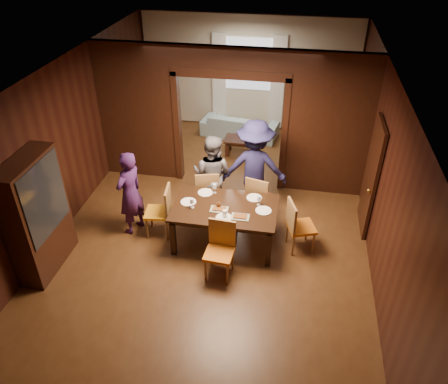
% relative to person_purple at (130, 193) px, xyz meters
% --- Properties ---
extents(floor, '(9.00, 9.00, 0.00)m').
position_rel_person_purple_xyz_m(floor, '(1.46, 0.36, -0.80)').
color(floor, '#4A2B15').
rests_on(floor, ground).
extents(ceiling, '(5.50, 9.00, 0.02)m').
position_rel_person_purple_xyz_m(ceiling, '(1.46, 0.36, 2.10)').
color(ceiling, silver).
rests_on(ceiling, room_walls).
extents(room_walls, '(5.52, 9.01, 2.90)m').
position_rel_person_purple_xyz_m(room_walls, '(1.46, 2.25, 0.70)').
color(room_walls, black).
rests_on(room_walls, floor).
extents(person_purple, '(0.57, 0.69, 1.60)m').
position_rel_person_purple_xyz_m(person_purple, '(0.00, 0.00, 0.00)').
color(person_purple, '#3C1B50').
rests_on(person_purple, floor).
extents(person_grey, '(0.89, 0.75, 1.61)m').
position_rel_person_purple_xyz_m(person_grey, '(1.31, 0.87, 0.00)').
color(person_grey, slate).
rests_on(person_grey, floor).
extents(person_navy, '(1.27, 0.79, 1.89)m').
position_rel_person_purple_xyz_m(person_navy, '(2.08, 1.03, 0.14)').
color(person_navy, '#1D1C46').
rests_on(person_navy, floor).
extents(sofa, '(2.03, 1.04, 0.57)m').
position_rel_person_purple_xyz_m(sofa, '(1.35, 4.21, -0.52)').
color(sofa, '#9BBFCB').
rests_on(sofa, floor).
extents(serving_bowl, '(0.32, 0.32, 0.08)m').
position_rel_person_purple_xyz_m(serving_bowl, '(1.76, 0.07, -0.00)').
color(serving_bowl, black).
rests_on(serving_bowl, dining_table).
extents(dining_table, '(1.78, 1.11, 0.76)m').
position_rel_person_purple_xyz_m(dining_table, '(1.71, -0.06, -0.42)').
color(dining_table, black).
rests_on(dining_table, floor).
extents(coffee_table, '(0.80, 0.50, 0.40)m').
position_rel_person_purple_xyz_m(coffee_table, '(1.54, 3.24, -0.60)').
color(coffee_table, black).
rests_on(coffee_table, floor).
extents(chair_left, '(0.49, 0.49, 0.97)m').
position_rel_person_purple_xyz_m(chair_left, '(0.49, -0.01, -0.32)').
color(chair_left, orange).
rests_on(chair_left, floor).
extents(chair_right, '(0.56, 0.56, 0.97)m').
position_rel_person_purple_xyz_m(chair_right, '(3.03, 0.02, -0.32)').
color(chair_right, '#CB6413').
rests_on(chair_right, floor).
extents(chair_far_l, '(0.54, 0.54, 0.97)m').
position_rel_person_purple_xyz_m(chair_far_l, '(1.22, 0.78, -0.32)').
color(chair_far_l, orange).
rests_on(chair_far_l, floor).
extents(chair_far_r, '(0.54, 0.54, 0.97)m').
position_rel_person_purple_xyz_m(chair_far_r, '(2.24, 0.75, -0.32)').
color(chair_far_r, red).
rests_on(chair_far_r, floor).
extents(chair_near, '(0.47, 0.47, 0.97)m').
position_rel_person_purple_xyz_m(chair_near, '(1.77, -0.89, -0.32)').
color(chair_near, orange).
rests_on(chair_near, floor).
extents(hutch, '(0.40, 1.20, 2.00)m').
position_rel_person_purple_xyz_m(hutch, '(-1.07, -1.14, 0.20)').
color(hutch, black).
rests_on(hutch, floor).
extents(door_right, '(0.06, 0.90, 2.10)m').
position_rel_person_purple_xyz_m(door_right, '(4.16, 0.86, 0.25)').
color(door_right, black).
rests_on(door_right, floor).
extents(window_far, '(1.20, 0.03, 1.30)m').
position_rel_person_purple_xyz_m(window_far, '(1.46, 4.80, 0.90)').
color(window_far, silver).
rests_on(window_far, back_wall).
extents(curtain_left, '(0.35, 0.06, 2.40)m').
position_rel_person_purple_xyz_m(curtain_left, '(0.71, 4.76, 0.45)').
color(curtain_left, white).
rests_on(curtain_left, back_wall).
extents(curtain_right, '(0.35, 0.06, 2.40)m').
position_rel_person_purple_xyz_m(curtain_right, '(2.21, 4.76, 0.45)').
color(curtain_right, white).
rests_on(curtain_right, back_wall).
extents(plate_left, '(0.27, 0.27, 0.01)m').
position_rel_person_purple_xyz_m(plate_left, '(1.07, -0.03, -0.04)').
color(plate_left, white).
rests_on(plate_left, dining_table).
extents(plate_far_l, '(0.27, 0.27, 0.01)m').
position_rel_person_purple_xyz_m(plate_far_l, '(1.29, 0.31, -0.04)').
color(plate_far_l, white).
rests_on(plate_far_l, dining_table).
extents(plate_far_r, '(0.27, 0.27, 0.01)m').
position_rel_person_purple_xyz_m(plate_far_r, '(2.17, 0.30, -0.04)').
color(plate_far_r, white).
rests_on(plate_far_r, dining_table).
extents(plate_right, '(0.27, 0.27, 0.01)m').
position_rel_person_purple_xyz_m(plate_right, '(2.37, -0.05, -0.04)').
color(plate_right, white).
rests_on(plate_right, dining_table).
extents(plate_near, '(0.27, 0.27, 0.01)m').
position_rel_person_purple_xyz_m(plate_near, '(1.75, -0.37, -0.04)').
color(plate_near, silver).
rests_on(plate_near, dining_table).
extents(platter_a, '(0.30, 0.20, 0.04)m').
position_rel_person_purple_xyz_m(platter_a, '(1.63, -0.16, -0.02)').
color(platter_a, gray).
rests_on(platter_a, dining_table).
extents(platter_b, '(0.30, 0.20, 0.04)m').
position_rel_person_purple_xyz_m(platter_b, '(2.01, -0.30, -0.02)').
color(platter_b, gray).
rests_on(platter_b, dining_table).
extents(wineglass_left, '(0.08, 0.08, 0.18)m').
position_rel_person_purple_xyz_m(wineglass_left, '(1.17, -0.17, 0.05)').
color(wineglass_left, silver).
rests_on(wineglass_left, dining_table).
extents(wineglass_far, '(0.08, 0.08, 0.18)m').
position_rel_person_purple_xyz_m(wineglass_far, '(1.46, 0.34, 0.05)').
color(wineglass_far, silver).
rests_on(wineglass_far, dining_table).
extents(wineglass_right, '(0.08, 0.08, 0.18)m').
position_rel_person_purple_xyz_m(wineglass_right, '(2.28, 0.11, 0.05)').
color(wineglass_right, white).
rests_on(wineglass_right, dining_table).
extents(tumbler, '(0.07, 0.07, 0.14)m').
position_rel_person_purple_xyz_m(tumbler, '(1.76, -0.35, 0.03)').
color(tumbler, silver).
rests_on(tumbler, dining_table).
extents(condiment_jar, '(0.08, 0.08, 0.11)m').
position_rel_person_purple_xyz_m(condiment_jar, '(1.61, -0.09, 0.01)').
color(condiment_jar, '#472710').
rests_on(condiment_jar, dining_table).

